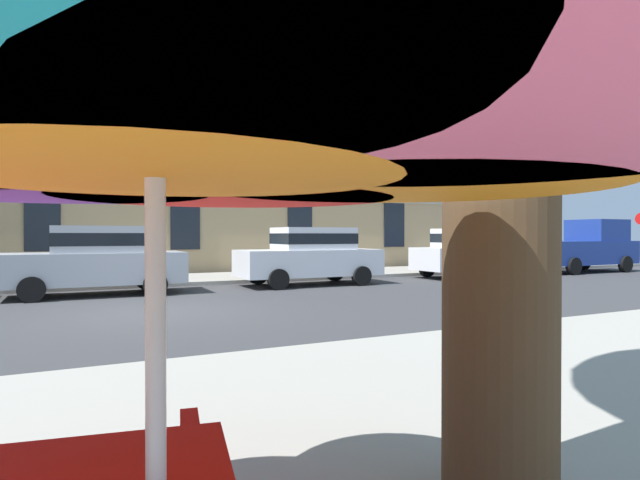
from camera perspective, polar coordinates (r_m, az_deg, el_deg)
The scene contains 8 objects.
ground_plane at distance 10.77m, azimuth -17.94°, elevation -7.75°, with size 120.00×120.00×0.00m, color #38383A.
sidewalk_far at distance 17.48m, azimuth -21.13°, elevation -4.37°, with size 56.00×3.60×0.12m, color #9E998E.
apartment_building at distance 26.04m, azimuth -22.79°, elevation 11.26°, with size 38.02×12.08×12.80m.
sedan_silver at distance 14.27m, azimuth -23.73°, elevation -1.90°, with size 4.40×1.98×1.78m.
sedan_white at distance 15.74m, azimuth -1.07°, elevation -1.62°, with size 4.40×1.98×1.78m.
sedan_white_midblock at distance 19.40m, azimuth 16.56°, elevation -1.23°, with size 4.40×1.98×1.78m.
pickup_blue at distance 23.99m, azimuth 27.41°, elevation -0.75°, with size 5.10×2.12×2.20m.
patio_umbrella at distance 1.61m, azimuth -18.04°, elevation 14.84°, with size 3.25×3.02×2.25m.
Camera 1 is at (-1.52, -10.54, 1.55)m, focal length 28.54 mm.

